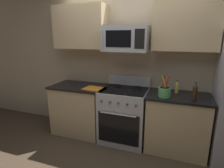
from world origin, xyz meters
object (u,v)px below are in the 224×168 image
Objects in this scene: range_oven at (124,114)px; bottle_oil at (177,87)px; microwave at (126,39)px; cutting_board at (95,89)px; utensil_crock at (164,91)px; bottle_soy at (195,92)px.

range_oven is 5.38× the size of bottle_oil.
cutting_board is at bearing -161.97° from microwave.
bottle_oil is at bearing 9.16° from range_oven.
range_oven is at bearing 167.55° from utensil_crock.
microwave is 1.28m from bottle_soy.
bottle_soy is at bearing 1.31° from utensil_crock.
range_oven is 0.84m from utensil_crock.
range_oven is 2.77× the size of cutting_board.
bottle_oil reaches higher than range_oven.
range_oven is 3.30× the size of utensil_crock.
microwave is (-0.00, 0.03, 1.27)m from range_oven.
cutting_board is at bearing 179.69° from bottle_soy.
bottle_oil is (0.82, 0.13, 0.53)m from range_oven.
bottle_soy is at bearing -7.23° from range_oven.
utensil_crock reaches higher than range_oven.
bottle_soy reaches higher than cutting_board.
utensil_crock is 0.41m from bottle_soy.
microwave is 3.51× the size of bottle_oil.
microwave is 0.96m from cutting_board.
bottle_soy is (1.06, -0.13, 0.55)m from range_oven.
utensil_crock reaches higher than cutting_board.
microwave is 2.83× the size of bottle_soy.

